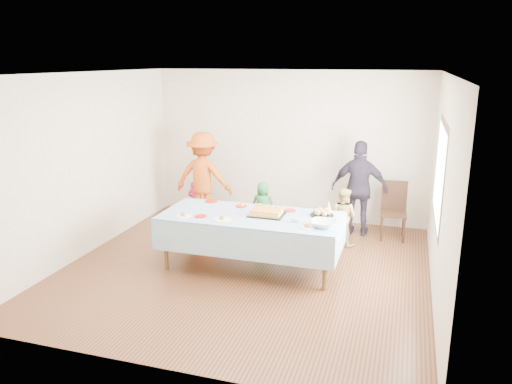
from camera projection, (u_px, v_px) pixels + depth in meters
ground at (246, 268)px, 7.09m from camera, size 5.00×5.00×0.00m
room_walls at (249, 145)px, 6.62m from camera, size 5.04×5.04×2.72m
party_table at (251, 219)px, 6.94m from camera, size 2.50×1.10×0.78m
birthday_cake at (267, 213)px, 6.90m from camera, size 0.48×0.37×0.08m
rolls_tray at (322, 213)px, 6.89m from camera, size 0.33×0.33×0.10m
punch_bowl at (324, 224)px, 6.43m from camera, size 0.33×0.33×0.08m
party_hat at (328, 206)px, 7.04m from camera, size 0.10×0.10×0.17m
fork_pile at (294, 220)px, 6.62m from camera, size 0.24×0.18×0.07m
plate_red_far_a at (211, 201)px, 7.57m from camera, size 0.19×0.19×0.01m
plate_red_far_b at (241, 206)px, 7.32m from camera, size 0.17×0.17×0.01m
plate_red_far_c at (260, 207)px, 7.26m from camera, size 0.18×0.18×0.01m
plate_red_far_d at (290, 210)px, 7.11m from camera, size 0.18×0.18×0.01m
plate_red_near at (201, 216)px, 6.86m from camera, size 0.17×0.17×0.01m
plate_white_left at (184, 216)px, 6.85m from camera, size 0.21×0.21×0.01m
plate_white_mid at (222, 219)px, 6.72m from camera, size 0.24×0.24×0.01m
plate_white_right at (307, 227)px, 6.40m from camera, size 0.19×0.19×0.01m
dining_chair at (394, 207)px, 8.20m from camera, size 0.43×0.43×0.94m
toddler_left at (195, 201)px, 9.07m from camera, size 0.30×0.23×0.75m
toddler_mid at (263, 206)px, 8.58m from camera, size 0.45×0.32×0.86m
toddler_right at (343, 216)px, 7.89m from camera, size 0.55×0.49×0.93m
adult_left at (203, 177)px, 8.97m from camera, size 1.07×0.62×1.64m
adult_right at (360, 188)px, 8.28m from camera, size 0.95×0.43×1.60m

